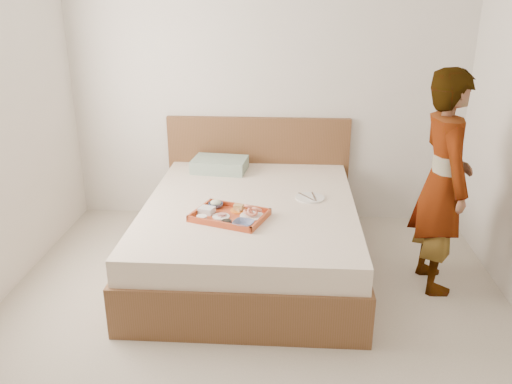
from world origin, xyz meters
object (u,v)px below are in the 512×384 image
object	(u,v)px
bed	(250,234)
dinner_plate	(310,198)
tray	(230,215)
person	(443,183)

from	to	relation	value
bed	dinner_plate	distance (m)	0.53
tray	bed	bearing A→B (deg)	87.85
bed	dinner_plate	xyz separation A→B (m)	(0.45, 0.10, 0.27)
dinner_plate	tray	bearing A→B (deg)	-144.51
tray	person	xyz separation A→B (m)	(1.46, 0.13, 0.23)
dinner_plate	person	world-z (taller)	person
bed	person	bearing A→B (deg)	-7.58
tray	dinner_plate	size ratio (longest dim) A/B	2.20
bed	tray	xyz separation A→B (m)	(-0.12, -0.30, 0.29)
tray	person	bearing A→B (deg)	24.38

